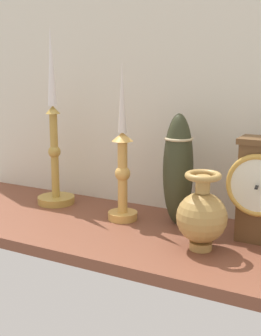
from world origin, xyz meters
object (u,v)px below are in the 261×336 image
at_px(candlestick_tall_left, 54,149).
at_px(tall_ceramic_vase, 178,169).
at_px(mantel_clock, 261,189).
at_px(brass_vase_bulbous, 202,215).
at_px(candlestick_tall_center, 123,167).

xyz_separation_m(candlestick_tall_left, tall_ceramic_vase, (0.34, 0.00, -0.02)).
bearing_deg(tall_ceramic_vase, candlestick_tall_left, -179.41).
xyz_separation_m(mantel_clock, brass_vase_bulbous, (-0.09, -0.10, -0.04)).
distance_m(mantel_clock, candlestick_tall_left, 0.54).
distance_m(candlestick_tall_center, brass_vase_bulbous, 0.25).
relative_size(candlestick_tall_center, brass_vase_bulbous, 2.34).
height_order(candlestick_tall_left, tall_ceramic_vase, candlestick_tall_left).
distance_m(candlestick_tall_left, candlestick_tall_center, 0.22).
height_order(candlestick_tall_left, candlestick_tall_center, candlestick_tall_left).
relative_size(candlestick_tall_left, tall_ceramic_vase, 1.79).
bearing_deg(mantel_clock, tall_ceramic_vase, 174.41).
xyz_separation_m(mantel_clock, tall_ceramic_vase, (-0.19, 0.02, 0.02)).
xyz_separation_m(candlestick_tall_left, candlestick_tall_center, (0.22, -0.03, -0.02)).
bearing_deg(candlestick_tall_center, mantel_clock, 2.66).
bearing_deg(tall_ceramic_vase, candlestick_tall_center, -165.12).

